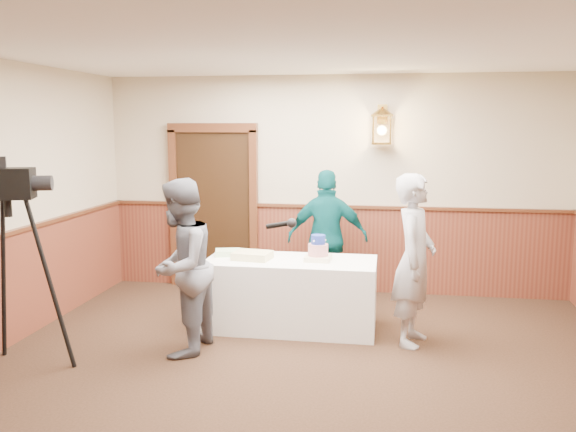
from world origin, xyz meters
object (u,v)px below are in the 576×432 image
object	(u,v)px
sheet_cake_green	(228,253)
baker	(414,260)
interviewer	(180,267)
tv_camera_rig	(13,282)
assistant_p	(328,238)
tiered_cake	(318,250)
display_table	(291,294)
sheet_cake_yellow	(252,255)

from	to	relation	value
sheet_cake_green	baker	distance (m)	2.03
interviewer	tv_camera_rig	xyz separation A→B (m)	(-1.30, -0.66, -0.03)
baker	assistant_p	world-z (taller)	baker
assistant_p	tv_camera_rig	bearing A→B (deg)	40.06
tiered_cake	baker	xyz separation A→B (m)	(0.99, -0.27, -0.00)
display_table	tiered_cake	distance (m)	0.56
sheet_cake_yellow	assistant_p	size ratio (longest dim) A/B	0.24
tv_camera_rig	display_table	bearing A→B (deg)	16.22
display_table	tv_camera_rig	size ratio (longest dim) A/B	1.00
tiered_cake	sheet_cake_green	distance (m)	1.01
display_table	assistant_p	distance (m)	1.07
tiered_cake	interviewer	distance (m)	1.50
display_table	sheet_cake_green	world-z (taller)	sheet_cake_green
sheet_cake_yellow	baker	distance (m)	1.70
sheet_cake_yellow	assistant_p	distance (m)	1.20
tiered_cake	assistant_p	distance (m)	0.92
sheet_cake_green	interviewer	xyz separation A→B (m)	(-0.20, -0.98, 0.06)
tiered_cake	tv_camera_rig	bearing A→B (deg)	-148.12
sheet_cake_yellow	assistant_p	xyz separation A→B (m)	(0.71, 0.97, 0.03)
interviewer	assistant_p	distance (m)	2.18
sheet_cake_yellow	baker	xyz separation A→B (m)	(1.69, -0.22, 0.06)
display_table	assistant_p	world-z (taller)	assistant_p
sheet_cake_yellow	sheet_cake_green	world-z (taller)	sheet_cake_yellow
sheet_cake_green	interviewer	size ratio (longest dim) A/B	0.16
tv_camera_rig	assistant_p	bearing A→B (deg)	25.90
interviewer	sheet_cake_green	bearing A→B (deg)	173.57
sheet_cake_green	tv_camera_rig	xyz separation A→B (m)	(-1.49, -1.64, 0.03)
display_table	sheet_cake_yellow	bearing A→B (deg)	-174.62
tiered_cake	baker	distance (m)	1.02
sheet_cake_yellow	baker	world-z (taller)	baker
assistant_p	sheet_cake_green	bearing A→B (deg)	34.66
display_table	interviewer	bearing A→B (deg)	-136.12
tv_camera_rig	tiered_cake	bearing A→B (deg)	13.23
sheet_cake_green	assistant_p	world-z (taller)	assistant_p
display_table	sheet_cake_yellow	distance (m)	0.59
sheet_cake_green	interviewer	bearing A→B (deg)	-101.40
assistant_p	interviewer	bearing A→B (deg)	51.66
sheet_cake_green	interviewer	distance (m)	1.01
sheet_cake_yellow	tv_camera_rig	size ratio (longest dim) A/B	0.21
sheet_cake_yellow	sheet_cake_green	xyz separation A→B (m)	(-0.31, 0.14, -0.01)
tiered_cake	baker	bearing A→B (deg)	-15.45
display_table	sheet_cake_green	distance (m)	0.83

